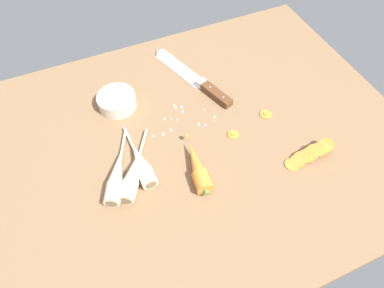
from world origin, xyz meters
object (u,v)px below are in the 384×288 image
Objects in this scene: whole_carrot at (197,167)px; carrot_slice_stray_mid at (233,134)px; carrot_slice_stray_near at (266,114)px; prep_bowl at (117,101)px; parsnip_mid_right at (116,177)px; carrot_slice_stack at (309,154)px; chefs_knife at (189,74)px; parsnip_front at (133,175)px; parsnip_mid_left at (142,164)px.

whole_carrot is 6.08× the size of carrot_slice_stray_mid.
carrot_slice_stray_near is 0.31× the size of prep_bowl.
whole_carrot is 27.51cm from carrot_slice_stray_near.
carrot_slice_stray_mid is at bearing 2.10° from parsnip_mid_right.
carrot_slice_stack is at bearing -81.73° from carrot_slice_stray_near.
chefs_knife is at bearing 70.11° from whole_carrot.
parsnip_front is at bearing 163.84° from whole_carrot.
whole_carrot is 0.93× the size of parsnip_front.
parsnip_mid_right is (-31.27, -27.57, 1.33)cm from chefs_knife.
whole_carrot reaches higher than carrot_slice_stray_mid.
whole_carrot is at bearing -154.07° from carrot_slice_stray_mid.
prep_bowl reaches higher than chefs_knife.
chefs_knife is 27.38cm from carrot_slice_stray_near.
whole_carrot is 1.69× the size of prep_bowl.
parsnip_front is 25.66cm from prep_bowl.
chefs_knife is at bearing 47.38° from parsnip_mid_left.
whole_carrot is at bearing -109.89° from chefs_knife.
parsnip_mid_right reaches higher than chefs_knife.
carrot_slice_stray_mid is (26.27, 0.21, -1.62)cm from parsnip_mid_left.
carrot_slice_stray_near is (25.78, 9.42, -1.74)cm from whole_carrot.
carrot_slice_stray_mid is at bearing -41.93° from prep_bowl.
carrot_slice_stray_near is at bearing 98.27° from carrot_slice_stack.
parsnip_mid_left is (-24.43, -26.56, 1.33)cm from chefs_knife.
whole_carrot is at bearing -16.16° from parsnip_front.
carrot_slice_stack is at bearing -15.23° from whole_carrot.
parsnip_mid_right reaches higher than carrot_slice_stack.
parsnip_front is at bearing -173.10° from carrot_slice_stray_near.
parsnip_mid_right is (-19.31, 5.49, -0.12)cm from whole_carrot.
carrot_slice_stack is (28.27, -7.70, -0.65)cm from whole_carrot.
parsnip_front is 4.09cm from parsnip_mid_right.
prep_bowl is (-23.99, -3.16, 1.50)cm from chefs_knife.
prep_bowl is at bearing 151.56° from carrot_slice_stray_near.
parsnip_front is 5.93× the size of carrot_slice_stray_near.
parsnip_mid_left and prep_bowl have the same top height.
parsnip_mid_right is at bearing 164.12° from whole_carrot.
chefs_knife is 1.70× the size of parsnip_front.
carrot_slice_stray_mid is 34.75cm from prep_bowl.
parsnip_mid_right and prep_bowl have the same top height.
parsnip_mid_left is at bearing -132.62° from chefs_knife.
parsnip_front and parsnip_mid_right have the same top height.
parsnip_mid_right is 1.92× the size of prep_bowl.
parsnip_mid_left reaches higher than carrot_slice_stray_mid.
whole_carrot is 14.06cm from parsnip_mid_left.
parsnip_mid_left is 6.91cm from parsnip_mid_right.
prep_bowl reaches higher than carrot_slice_stray_mid.
chefs_knife reaches higher than carrot_slice_stray_near.
parsnip_mid_left is 23.40cm from prep_bowl.
parsnip_front is at bearing 164.44° from carrot_slice_stack.
parsnip_mid_left is 6.05× the size of carrot_slice_stray_near.
whole_carrot is 1.32× the size of carrot_slice_stack.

